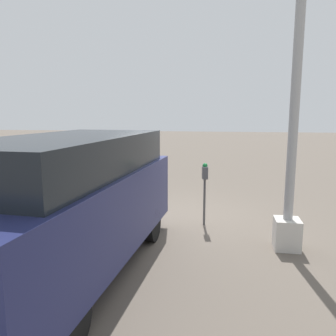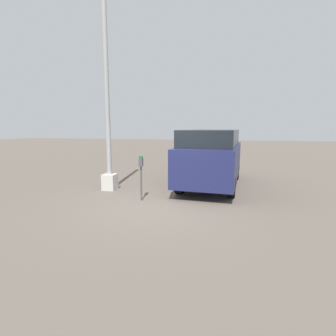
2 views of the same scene
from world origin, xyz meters
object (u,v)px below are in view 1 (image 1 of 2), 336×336
(parking_meter_near, at_px, (205,180))
(parked_van, at_px, (69,201))
(car_distant, at_px, (66,144))
(lamp_post, at_px, (294,125))

(parking_meter_near, distance_m, parked_van, 3.13)
(car_distant, bearing_deg, lamp_post, -139.86)
(lamp_post, distance_m, car_distant, 15.14)
(parking_meter_near, xyz_separation_m, lamp_post, (1.04, 1.53, 1.20))
(parking_meter_near, height_order, lamp_post, lamp_post)
(lamp_post, bearing_deg, parking_meter_near, -124.06)
(parking_meter_near, bearing_deg, lamp_post, 45.44)
(car_distant, bearing_deg, parking_meter_near, -141.86)
(parking_meter_near, xyz_separation_m, parked_van, (2.53, -1.84, 0.12))
(parked_van, relative_size, car_distant, 1.15)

